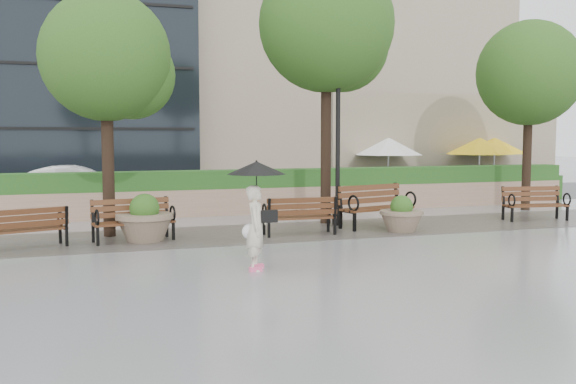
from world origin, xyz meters
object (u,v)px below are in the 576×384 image
object	(u,v)px
bench_0	(26,237)
lamppost	(338,151)
planter_left	(145,223)
planter_right	(401,217)
car_right	(76,187)
bench_1	(134,229)
bench_3	(376,215)
bench_2	(300,224)
bench_4	(535,211)
pedestrian	(256,204)

from	to	relation	value
bench_0	lamppost	distance (m)	7.93
bench_0	planter_left	bearing A→B (deg)	166.75
planter_left	planter_right	distance (m)	6.25
planter_right	car_right	bearing A→B (deg)	134.34
bench_1	bench_3	bearing A→B (deg)	-6.73
bench_2	bench_4	xyz separation A→B (m)	(7.19, 0.40, 0.01)
bench_1	bench_2	distance (m)	3.88
bench_3	lamppost	distance (m)	1.97
bench_1	planter_left	size ratio (longest dim) A/B	1.45
bench_1	planter_right	world-z (taller)	bench_1
pedestrian	bench_0	bearing A→B (deg)	71.45
bench_1	bench_2	bearing A→B (deg)	-13.98
bench_0	bench_2	bearing A→B (deg)	161.60
bench_4	lamppost	xyz separation A→B (m)	(-5.66, 0.89, 1.70)
bench_2	planter_right	world-z (taller)	bench_2
bench_1	lamppost	xyz separation A→B (m)	(5.40, 0.98, 1.70)
bench_3	planter_left	bearing A→B (deg)	168.61
bench_3	planter_right	xyz separation A→B (m)	(0.26, -0.88, 0.03)
bench_1	lamppost	size ratio (longest dim) A/B	0.42
bench_1	bench_4	size ratio (longest dim) A/B	1.01
planter_left	car_right	world-z (taller)	car_right
bench_0	bench_1	bearing A→B (deg)	168.56
planter_left	planter_right	world-z (taller)	planter_left
bench_3	bench_4	xyz separation A→B (m)	(4.85, -0.21, -0.04)
bench_2	pedestrian	size ratio (longest dim) A/B	0.91
lamppost	pedestrian	xyz separation A→B (m)	(-3.60, -4.80, -0.81)
bench_0	pedestrian	xyz separation A→B (m)	(4.04, -3.57, 0.91)
bench_1	bench_3	xyz separation A→B (m)	(6.22, 0.30, 0.04)
bench_0	bench_1	distance (m)	2.25
bench_0	bench_4	size ratio (longest dim) A/B	0.94
planter_left	bench_0	bearing A→B (deg)	-175.32
bench_4	car_right	size ratio (longest dim) A/B	0.43
lamppost	pedestrian	distance (m)	6.05
bench_2	planter_right	size ratio (longest dim) A/B	1.62
lamppost	pedestrian	bearing A→B (deg)	-126.87
pedestrian	lamppost	bearing A→B (deg)	-13.98
bench_3	lamppost	bearing A→B (deg)	125.33
bench_2	bench_4	distance (m)	7.20
car_right	bench_1	bearing A→B (deg)	-163.48
bench_0	planter_right	bearing A→B (deg)	159.93
planter_right	pedestrian	distance (m)	5.74
bench_4	pedestrian	bearing A→B (deg)	-148.50
bench_0	pedestrian	size ratio (longest dim) A/B	0.91
bench_3	lamppost	xyz separation A→B (m)	(-0.81, 0.68, 1.66)
bench_1	bench_3	world-z (taller)	bench_3
planter_left	pedestrian	xyz separation A→B (m)	(1.56, -3.77, 0.75)
planter_right	bench_3	bearing A→B (deg)	106.40
bench_1	bench_2	xyz separation A→B (m)	(3.87, -0.30, -0.01)
bench_4	planter_right	distance (m)	4.64
bench_1	bench_2	world-z (taller)	bench_1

